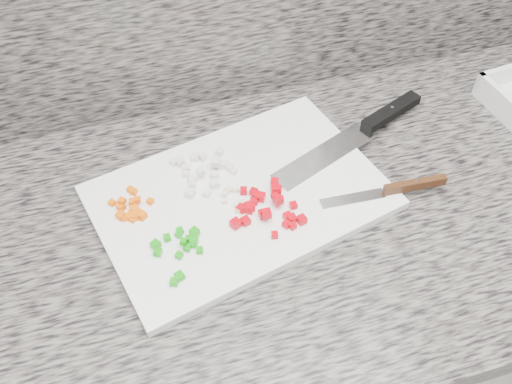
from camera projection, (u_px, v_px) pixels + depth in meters
cabinet at (286, 344)px, 1.25m from camera, size 3.92×0.62×0.86m
countertop at (297, 218)px, 0.91m from camera, size 3.96×0.64×0.04m
cutting_board at (240, 197)px, 0.91m from camera, size 0.50×0.39×0.01m
carrot_pile at (131, 208)px, 0.87m from camera, size 0.07×0.07×0.02m
onion_pile at (204, 169)px, 0.93m from camera, size 0.10×0.10×0.02m
green_pepper_pile at (181, 246)px, 0.83m from camera, size 0.08×0.10×0.02m
red_pepper_pile at (266, 206)px, 0.87m from camera, size 0.11×0.11×0.02m
garlic_pile at (237, 201)px, 0.88m from camera, size 0.05×0.06×0.01m
chef_knife at (369, 126)px, 0.99m from camera, size 0.32×0.16×0.02m
paring_knife at (399, 188)px, 0.90m from camera, size 0.21×0.03×0.02m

